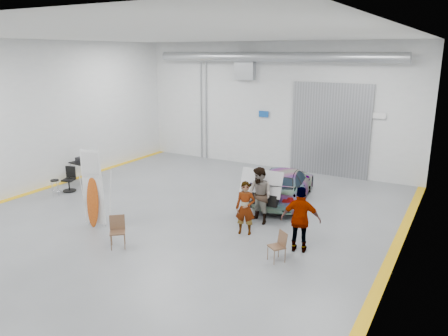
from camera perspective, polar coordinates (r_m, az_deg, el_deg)
The scene contains 13 objects.
ground at distance 15.12m, azimuth -5.98°, elevation -6.59°, with size 16.00×16.00×0.00m, color slate.
room_shell at distance 15.86m, azimuth -0.94°, elevation 9.70°, with size 14.02×16.18×6.01m.
sedan_car at distance 16.79m, azimuth 7.85°, elevation -2.10°, with size 1.82×4.46×1.29m, color white.
person_a at distance 13.57m, azimuth 2.81°, elevation -5.25°, with size 0.62×0.40×1.70m, color #926850.
person_b at distance 14.42m, azimuth 4.67°, elevation -3.62°, with size 0.93×0.71×1.90m, color slate.
person_c at distance 12.54m, azimuth 9.99°, elevation -6.65°, with size 1.11×0.46×1.92m, color #A76537.
surfboard_display at distance 14.68m, azimuth -16.89°, elevation -3.30°, with size 0.76×0.30×2.70m.
folding_chair_near at distance 13.22m, azimuth -13.65°, elevation -8.86°, with size 0.61×0.68×0.93m.
folding_chair_far at distance 12.15m, azimuth 6.88°, elevation -10.86°, with size 0.55×0.60×0.84m.
shop_stool at distance 18.45m, azimuth -21.18°, elevation -2.45°, with size 0.34×0.34×0.67m.
work_table at distance 20.01m, azimuth -17.94°, elevation 0.66°, with size 1.40×0.82×1.09m.
office_chair at distance 18.86m, azimuth -19.48°, elevation -1.58°, with size 0.55×0.57×1.00m.
trunk_lid at distance 14.85m, azimuth 5.06°, elevation -1.60°, with size 1.51×0.92×0.04m, color silver.
Camera 1 is at (8.28, -11.37, 5.54)m, focal length 35.00 mm.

